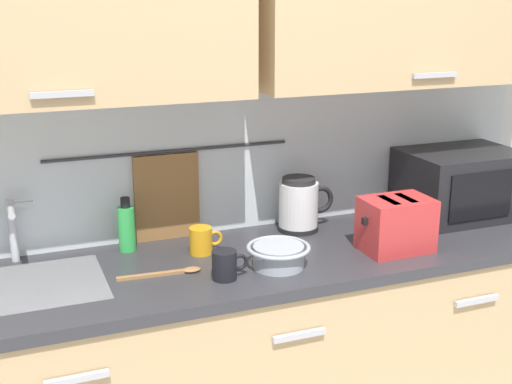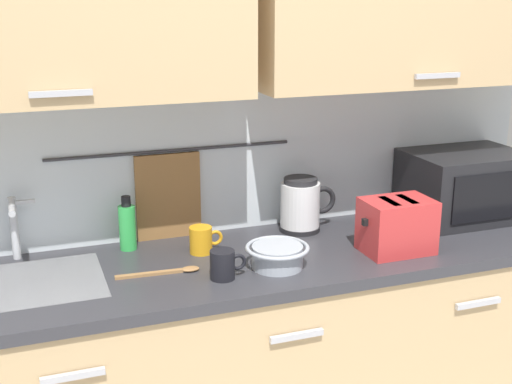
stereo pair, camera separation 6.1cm
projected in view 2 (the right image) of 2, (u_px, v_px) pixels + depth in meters
The scene contains 11 objects.
counter_unit at pixel (259, 367), 2.50m from camera, with size 2.53×0.64×0.90m.
back_wall_assembly at pixel (240, 68), 2.41m from camera, with size 3.70×0.41×2.50m.
sink_faucet at pixel (14, 221), 2.28m from camera, with size 0.09×0.17×0.22m.
microwave at pixel (465, 185), 2.73m from camera, with size 0.46×0.35×0.27m.
electric_kettle at pixel (301, 205), 2.59m from camera, with size 0.23×0.16×0.21m.
dish_soap_bottle at pixel (127, 226), 2.40m from camera, with size 0.06×0.06×0.20m.
mug_near_sink at pixel (223, 264), 2.16m from camera, with size 0.12×0.08×0.09m.
mixing_bowl at pixel (277, 255), 2.25m from camera, with size 0.21×0.21×0.08m.
toaster at pixel (397, 226), 2.38m from camera, with size 0.26×0.17×0.19m.
mug_by_kettle at pixel (202, 240), 2.38m from camera, with size 0.12×0.08×0.09m.
wooden_spoon at pixel (168, 272), 2.21m from camera, with size 0.28×0.05×0.01m.
Camera 2 is at (-0.78, -1.78, 1.78)m, focal length 47.68 mm.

